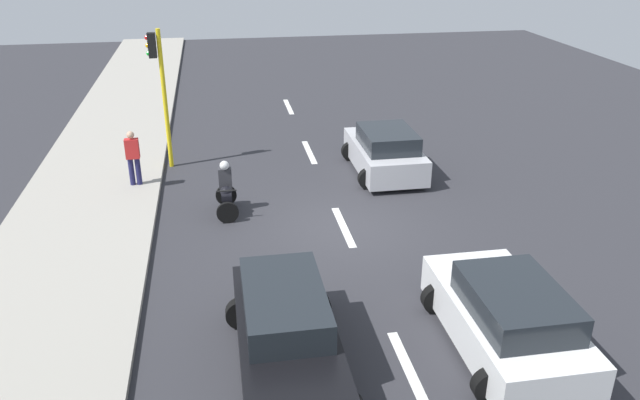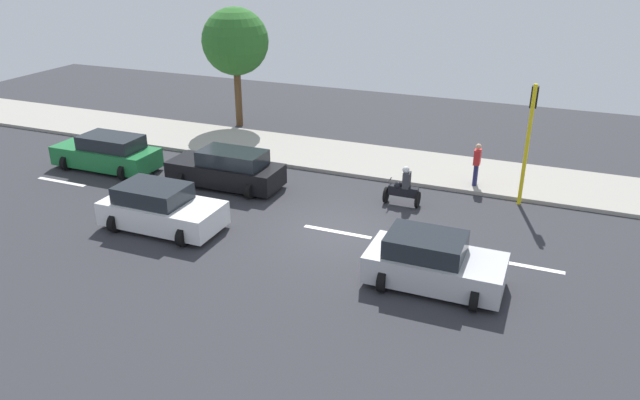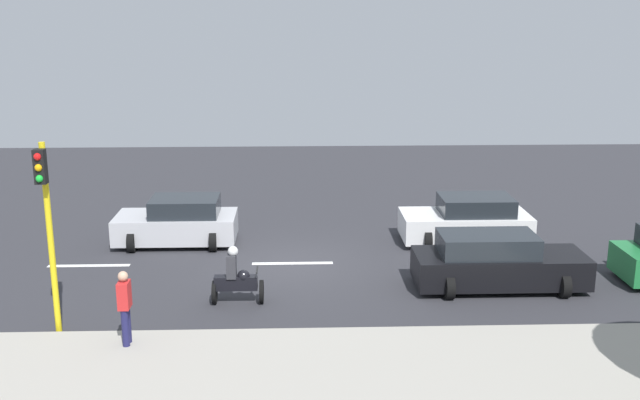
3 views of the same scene
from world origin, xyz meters
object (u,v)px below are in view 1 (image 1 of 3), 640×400
at_px(traffic_light_corner, 160,80).
at_px(motorcycle, 226,192).
at_px(pedestrian_near_signal, 133,156).
at_px(car_white, 506,318).
at_px(car_black, 287,336).
at_px(car_silver, 385,152).

bearing_deg(traffic_light_corner, motorcycle, 114.28).
bearing_deg(pedestrian_near_signal, traffic_light_corner, -115.70).
relative_size(car_white, traffic_light_corner, 0.91).
bearing_deg(pedestrian_near_signal, car_black, 111.10).
bearing_deg(pedestrian_near_signal, motorcycle, 140.36).
bearing_deg(car_white, car_silver, -91.02).
relative_size(car_silver, car_white, 0.94).
bearing_deg(car_black, traffic_light_corner, -76.31).
relative_size(car_black, pedestrian_near_signal, 2.71).
height_order(motorcycle, pedestrian_near_signal, pedestrian_near_signal).
bearing_deg(car_white, car_black, -2.09).
height_order(car_white, car_black, same).
xyz_separation_m(car_white, pedestrian_near_signal, (7.65, -9.28, 0.35)).
relative_size(car_white, motorcycle, 2.67).
height_order(motorcycle, traffic_light_corner, traffic_light_corner).
height_order(car_black, pedestrian_near_signal, pedestrian_near_signal).
distance_m(car_black, pedestrian_near_signal, 9.79).
bearing_deg(car_silver, motorcycle, 23.49).
bearing_deg(car_silver, pedestrian_near_signal, 0.20).
distance_m(car_silver, car_black, 10.12).
distance_m(car_white, pedestrian_near_signal, 12.04).
bearing_deg(car_silver, traffic_light_corner, -14.24).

